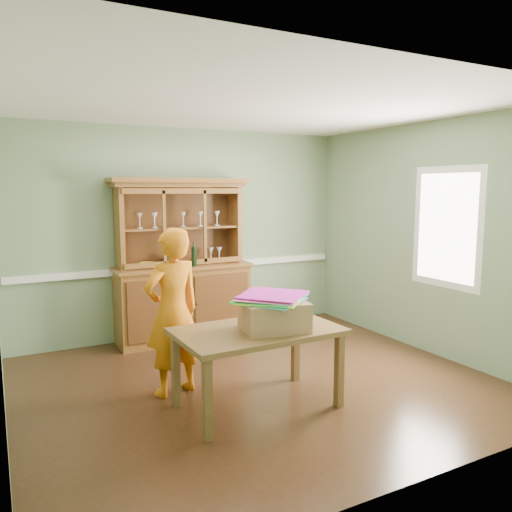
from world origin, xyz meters
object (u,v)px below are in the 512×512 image
dining_table (257,338)px  person (173,312)px  cardboard_box (274,316)px  china_hutch (182,283)px

dining_table → person: (-0.56, 0.63, 0.16)m
cardboard_box → dining_table: bearing=139.5°
china_hutch → cardboard_box: 2.33m
china_hutch → dining_table: size_ratio=1.43×
dining_table → cardboard_box: 0.26m
person → cardboard_box: bearing=120.9°
cardboard_box → person: 0.99m
china_hutch → cardboard_box: bearing=-89.7°
dining_table → cardboard_box: (0.11, -0.09, 0.21)m
person → china_hutch: bearing=-124.7°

